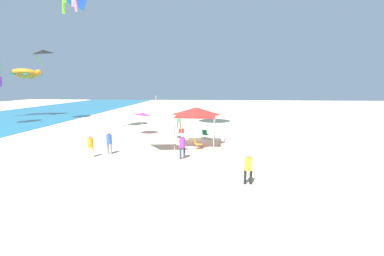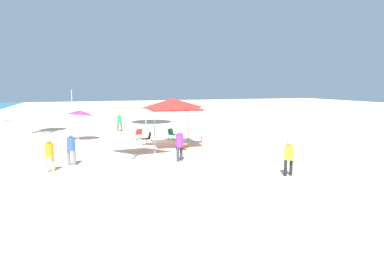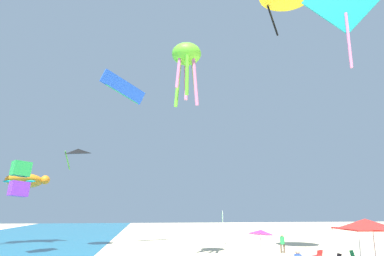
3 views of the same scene
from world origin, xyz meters
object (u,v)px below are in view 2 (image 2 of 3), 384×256
object	(u,v)px
person_watching_sky	(179,143)
person_kite_handler	(289,155)
banner_flag	(72,104)
folding_chair_near_cooler	(172,133)
person_beachcomber	(49,152)
beach_umbrella	(80,113)
folding_chair_left_of_tent	(147,138)
folding_chair_facing_ocean	(180,143)
person_near_umbrella	(71,146)
person_by_tent	(119,121)
folding_chair_right_of_tent	(138,133)
canopy_tent	(173,104)
cooler_box	(205,139)

from	to	relation	value
person_watching_sky	person_kite_handler	distance (m)	5.60
banner_flag	person_watching_sky	size ratio (longest dim) A/B	2.06
folding_chair_near_cooler	person_beachcomber	world-z (taller)	person_beachcomber
beach_umbrella	person_kite_handler	size ratio (longest dim) A/B	1.51
folding_chair_left_of_tent	banner_flag	bearing A→B (deg)	-162.06
folding_chair_facing_ocean	person_near_umbrella	world-z (taller)	person_near_umbrella
folding_chair_facing_ocean	person_kite_handler	world-z (taller)	person_kite_handler
person_near_umbrella	person_by_tent	world-z (taller)	person_near_umbrella
folding_chair_near_cooler	person_by_tent	world-z (taller)	person_by_tent
banner_flag	person_by_tent	bearing A→B (deg)	-147.22
folding_chair_right_of_tent	folding_chair_facing_ocean	world-z (taller)	same
folding_chair_near_cooler	banner_flag	world-z (taller)	banner_flag
banner_flag	beach_umbrella	bearing A→B (deg)	-175.11
folding_chair_near_cooler	folding_chair_left_of_tent	bearing A→B (deg)	-177.30
banner_flag	person_watching_sky	distance (m)	19.20
canopy_tent	folding_chair_near_cooler	distance (m)	3.64
cooler_box	folding_chair_facing_ocean	bearing A→B (deg)	133.93
canopy_tent	person_by_tent	size ratio (longest dim) A/B	2.23
folding_chair_right_of_tent	banner_flag	world-z (taller)	banner_flag
canopy_tent	folding_chair_left_of_tent	size ratio (longest dim) A/B	4.27
person_watching_sky	person_by_tent	bearing A→B (deg)	-118.70
person_kite_handler	folding_chair_facing_ocean	bearing A→B (deg)	112.54
person_by_tent	beach_umbrella	bearing A→B (deg)	47.82
folding_chair_facing_ocean	person_by_tent	xyz separation A→B (m)	(9.57, 2.63, 0.45)
person_kite_handler	person_by_tent	xyz separation A→B (m)	(16.34, 5.56, -0.01)
cooler_box	person_watching_sky	world-z (taller)	person_watching_sky
cooler_box	person_watching_sky	xyz separation A→B (m)	(-5.03, 3.33, 0.79)
beach_umbrella	folding_chair_facing_ocean	xyz separation A→B (m)	(-5.77, -5.71, -1.54)
folding_chair_facing_ocean	person_watching_sky	distance (m)	2.77
folding_chair_left_of_tent	person_kite_handler	world-z (taller)	person_kite_handler
folding_chair_left_of_tent	banner_flag	xyz separation A→B (m)	(13.04, 5.02, 1.61)
folding_chair_facing_ocean	person_kite_handler	distance (m)	7.39
person_watching_sky	person_by_tent	world-z (taller)	person_watching_sky
canopy_tent	person_kite_handler	size ratio (longest dim) A/B	2.19
folding_chair_left_of_tent	person_near_umbrella	distance (m)	6.41
beach_umbrella	banner_flag	bearing A→B (deg)	4.89
cooler_box	banner_flag	bearing A→B (deg)	34.42
person_by_tent	person_beachcomber	xyz separation A→B (m)	(-12.35, 4.41, -0.00)
person_near_umbrella	banner_flag	bearing A→B (deg)	113.39
person_near_umbrella	person_beachcomber	bearing A→B (deg)	-110.77
beach_umbrella	folding_chair_near_cooler	xyz separation A→B (m)	(-1.79, -6.25, -1.54)
canopy_tent	folding_chair_left_of_tent	xyz separation A→B (m)	(1.40, 1.40, -2.29)
canopy_tent	person_kite_handler	bearing A→B (deg)	-159.02
canopy_tent	banner_flag	distance (m)	15.83
canopy_tent	folding_chair_facing_ocean	distance (m)	2.60
beach_umbrella	banner_flag	world-z (taller)	banner_flag
person_kite_handler	beach_umbrella	bearing A→B (deg)	123.71
canopy_tent	beach_umbrella	xyz separation A→B (m)	(4.54, 5.58, -0.75)
beach_umbrella	cooler_box	distance (m)	9.07
folding_chair_left_of_tent	folding_chair_near_cooler	world-z (taller)	same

